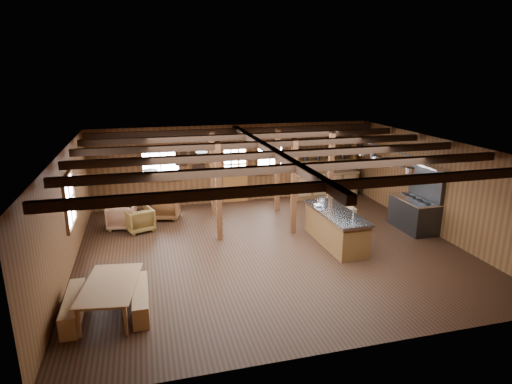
{
  "coord_description": "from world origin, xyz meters",
  "views": [
    {
      "loc": [
        -3.1,
        -10.23,
        4.66
      ],
      "look_at": [
        -0.09,
        1.15,
        1.28
      ],
      "focal_mm": 30.0,
      "sensor_mm": 36.0,
      "label": 1
    }
  ],
  "objects_px": {
    "kitchen_island": "(335,227)",
    "armchair_a": "(139,220)",
    "commercial_range": "(416,209)",
    "armchair_c": "(122,216)",
    "dining_table": "(113,298)",
    "armchair_b": "(166,208)"
  },
  "relations": [
    {
      "from": "armchair_a",
      "to": "armchair_c",
      "type": "distance_m",
      "value": 0.64
    },
    {
      "from": "kitchen_island",
      "to": "dining_table",
      "type": "bearing_deg",
      "value": -161.33
    },
    {
      "from": "dining_table",
      "to": "armchair_c",
      "type": "distance_m",
      "value": 4.89
    },
    {
      "from": "kitchen_island",
      "to": "dining_table",
      "type": "distance_m",
      "value": 6.12
    },
    {
      "from": "commercial_range",
      "to": "armchair_c",
      "type": "xyz_separation_m",
      "value": [
        -8.56,
        2.35,
        -0.28
      ]
    },
    {
      "from": "kitchen_island",
      "to": "dining_table",
      "type": "relative_size",
      "value": 1.41
    },
    {
      "from": "armchair_a",
      "to": "armchair_b",
      "type": "height_order",
      "value": "armchair_b"
    },
    {
      "from": "armchair_a",
      "to": "armchair_b",
      "type": "xyz_separation_m",
      "value": [
        0.86,
        0.93,
        0.02
      ]
    },
    {
      "from": "dining_table",
      "to": "kitchen_island",
      "type": "bearing_deg",
      "value": -61.25
    },
    {
      "from": "kitchen_island",
      "to": "armchair_c",
      "type": "bearing_deg",
      "value": 152.69
    },
    {
      "from": "kitchen_island",
      "to": "armchair_a",
      "type": "distance_m",
      "value": 5.76
    },
    {
      "from": "kitchen_island",
      "to": "dining_table",
      "type": "xyz_separation_m",
      "value": [
        -5.74,
        -2.11,
        -0.16
      ]
    },
    {
      "from": "armchair_a",
      "to": "armchair_c",
      "type": "height_order",
      "value": "armchair_c"
    },
    {
      "from": "kitchen_island",
      "to": "commercial_range",
      "type": "height_order",
      "value": "commercial_range"
    },
    {
      "from": "commercial_range",
      "to": "armchair_b",
      "type": "distance_m",
      "value": 7.76
    },
    {
      "from": "kitchen_island",
      "to": "armchair_b",
      "type": "distance_m",
      "value": 5.5
    },
    {
      "from": "armchair_a",
      "to": "commercial_range",
      "type": "bearing_deg",
      "value": 145.87
    },
    {
      "from": "armchair_a",
      "to": "dining_table",
      "type": "bearing_deg",
      "value": 63.21
    },
    {
      "from": "dining_table",
      "to": "armchair_a",
      "type": "distance_m",
      "value": 4.52
    },
    {
      "from": "commercial_range",
      "to": "dining_table",
      "type": "height_order",
      "value": "commercial_range"
    },
    {
      "from": "commercial_range",
      "to": "armchair_a",
      "type": "relative_size",
      "value": 2.6
    },
    {
      "from": "kitchen_island",
      "to": "armchair_c",
      "type": "distance_m",
      "value": 6.38
    }
  ]
}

